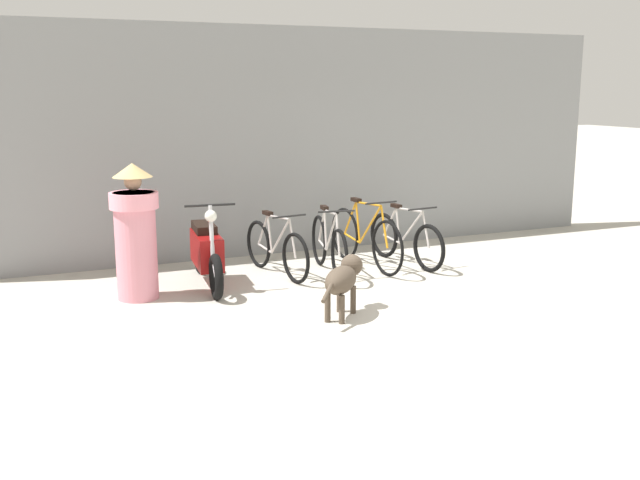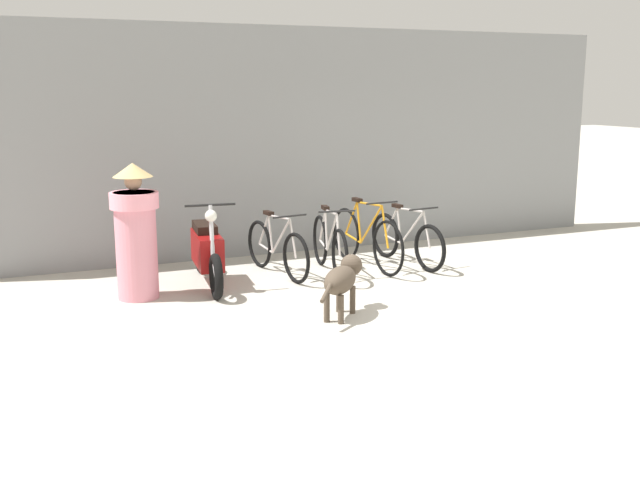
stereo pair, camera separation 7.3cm
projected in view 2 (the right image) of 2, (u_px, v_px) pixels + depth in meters
ground_plane at (436, 317)px, 7.82m from camera, size 60.00×60.00×0.00m
shop_wall_back at (306, 141)px, 10.75m from camera, size 9.85×0.20×3.18m
bicycle_0 at (277, 249)px, 9.49m from camera, size 0.46×1.60×0.82m
bicycle_1 at (330, 246)px, 9.56m from camera, size 0.46×1.66×0.88m
bicycle_2 at (366, 239)px, 9.90m from camera, size 0.46×1.80×0.93m
bicycle_3 at (406, 240)px, 10.06m from camera, size 0.46×1.63×0.82m
motorcycle at (207, 252)px, 8.99m from camera, size 0.58×1.82×1.05m
stray_dog at (343, 278)px, 7.78m from camera, size 0.82×0.84×0.60m
person_in_robes at (136, 231)px, 8.37m from camera, size 0.76×0.76×1.54m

